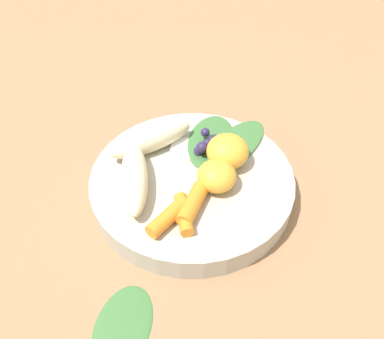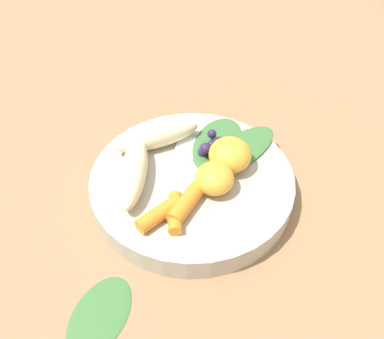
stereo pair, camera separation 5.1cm
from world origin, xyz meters
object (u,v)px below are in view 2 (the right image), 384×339
at_px(banana_peeled_left, 133,174).
at_px(orange_segment_near, 230,155).
at_px(bowl, 192,183).
at_px(kale_leaf_stray, 100,314).
at_px(banana_peeled_right, 157,136).

relative_size(banana_peeled_left, orange_segment_near, 2.19).
distance_m(bowl, kale_leaf_stray, 0.20).
height_order(banana_peeled_right, orange_segment_near, orange_segment_near).
bearing_deg(orange_segment_near, banana_peeled_left, 95.63).
bearing_deg(kale_leaf_stray, bowl, 171.15).
bearing_deg(banana_peeled_right, bowl, 106.13).
bearing_deg(orange_segment_near, banana_peeled_right, 57.64).
height_order(bowl, banana_peeled_right, banana_peeled_right).
distance_m(bowl, orange_segment_near, 0.06).
bearing_deg(bowl, orange_segment_near, -80.38).
relative_size(banana_peeled_right, orange_segment_near, 2.19).
xyz_separation_m(banana_peeled_left, kale_leaf_stray, (-0.15, 0.05, -0.05)).
xyz_separation_m(bowl, banana_peeled_right, (0.06, 0.04, 0.03)).
xyz_separation_m(banana_peeled_left, banana_peeled_right, (0.07, -0.04, 0.00)).
height_order(banana_peeled_right, kale_leaf_stray, banana_peeled_right).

